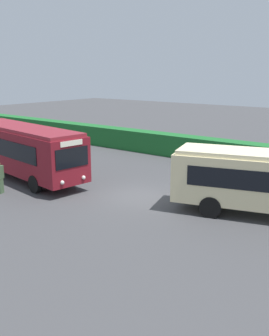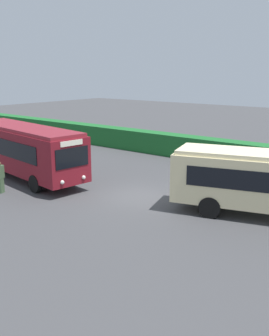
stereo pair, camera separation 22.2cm
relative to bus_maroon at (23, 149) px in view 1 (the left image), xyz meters
The scene contains 3 objects.
ground_plane 8.16m from the bus_maroon, 10.32° to the left, with size 111.19×111.19×0.00m, color #424244.
bus_maroon is the anchor object (origin of this frame).
hedge_row 13.77m from the bus_maroon, 55.33° to the left, with size 67.59×1.45×1.69m, color #1D642B.
Camera 1 is at (11.89, -15.75, 6.50)m, focal length 41.59 mm.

